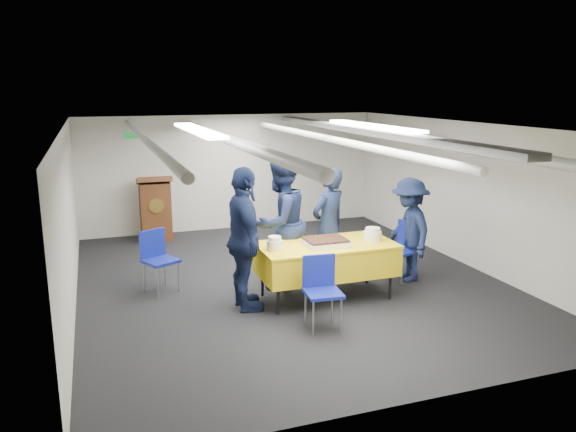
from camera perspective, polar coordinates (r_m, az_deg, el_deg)
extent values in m
plane|color=black|center=(8.44, 0.15, -6.63)|extent=(7.00, 7.00, 0.00)
cube|color=silver|center=(11.43, -5.69, 4.44)|extent=(6.00, 0.02, 2.30)
cube|color=silver|center=(7.69, -21.35, -0.56)|extent=(0.02, 7.00, 2.30)
cube|color=silver|center=(9.53, 17.38, 2.21)|extent=(0.02, 7.00, 2.30)
cube|color=silver|center=(7.97, 0.16, 9.08)|extent=(6.00, 7.00, 0.02)
cylinder|color=silver|center=(7.55, -14.43, 7.63)|extent=(0.10, 6.90, 0.10)
cylinder|color=silver|center=(7.73, -6.20, 7.77)|extent=(0.14, 6.90, 0.14)
cylinder|color=silver|center=(8.20, 4.16, 7.83)|extent=(0.10, 6.90, 0.10)
cylinder|color=silver|center=(8.80, 12.02, 7.67)|extent=(0.14, 6.90, 0.14)
cube|color=gray|center=(8.45, 7.95, 8.57)|extent=(0.28, 6.90, 0.08)
cube|color=white|center=(7.64, -9.18, 8.60)|extent=(0.25, 2.60, 0.04)
cube|color=white|center=(8.49, 8.57, 9.04)|extent=(0.25, 2.60, 0.04)
cube|color=#0C591E|center=(11.03, -15.49, 7.92)|extent=(0.30, 0.04, 0.12)
cylinder|color=black|center=(7.20, -1.02, -8.64)|extent=(0.04, 0.04, 0.36)
cylinder|color=black|center=(7.82, 10.32, -7.07)|extent=(0.04, 0.04, 0.36)
cylinder|color=black|center=(7.81, -2.62, -6.87)|extent=(0.04, 0.04, 0.36)
cylinder|color=black|center=(8.39, 8.01, -5.58)|extent=(0.04, 0.04, 0.36)
cube|color=yellow|center=(7.65, 3.89, -4.44)|extent=(1.83, 0.91, 0.39)
cube|color=yellow|center=(7.59, 3.92, -2.93)|extent=(1.85, 0.93, 0.03)
cube|color=white|center=(7.50, 3.83, -2.74)|extent=(0.55, 0.44, 0.07)
cube|color=black|center=(7.49, 3.83, -2.39)|extent=(0.53, 0.42, 0.03)
sphere|color=navy|center=(7.22, 2.68, -2.97)|extent=(0.04, 0.04, 0.04)
sphere|color=navy|center=(7.58, 1.55, -2.19)|extent=(0.04, 0.04, 0.04)
sphere|color=navy|center=(7.27, 3.56, -2.88)|extent=(0.04, 0.04, 0.04)
sphere|color=navy|center=(7.62, 2.41, -2.11)|extent=(0.04, 0.04, 0.04)
sphere|color=navy|center=(7.31, 4.44, -2.79)|extent=(0.04, 0.04, 0.04)
sphere|color=navy|center=(7.67, 3.25, -2.03)|extent=(0.04, 0.04, 0.04)
sphere|color=navy|center=(7.36, 5.31, -2.70)|extent=(0.04, 0.04, 0.04)
sphere|color=navy|center=(7.71, 4.09, -1.95)|extent=(0.04, 0.04, 0.04)
sphere|color=navy|center=(7.41, 6.17, -2.61)|extent=(0.04, 0.04, 0.04)
sphere|color=navy|center=(7.76, 4.91, -1.87)|extent=(0.04, 0.04, 0.04)
sphere|color=navy|center=(7.30, 2.22, -2.78)|extent=(0.04, 0.04, 0.04)
sphere|color=navy|center=(7.51, 5.99, -2.41)|extent=(0.04, 0.04, 0.04)
sphere|color=navy|center=(7.39, 1.94, -2.58)|extent=(0.04, 0.04, 0.04)
sphere|color=navy|center=(7.59, 5.68, -2.22)|extent=(0.04, 0.04, 0.04)
sphere|color=navy|center=(7.48, 1.67, -2.39)|extent=(0.04, 0.04, 0.04)
sphere|color=navy|center=(7.68, 5.36, -2.04)|extent=(0.04, 0.04, 0.04)
cylinder|color=white|center=(7.27, -1.37, -2.97)|extent=(0.21, 0.21, 0.13)
cylinder|color=white|center=(7.24, -1.37, -2.29)|extent=(0.17, 0.17, 0.05)
cylinder|color=white|center=(7.80, 8.58, -2.00)|extent=(0.24, 0.24, 0.13)
cylinder|color=white|center=(7.78, 8.61, -1.36)|extent=(0.20, 0.20, 0.05)
cube|color=brown|center=(10.84, -13.30, 0.47)|extent=(0.55, 0.45, 1.10)
cube|color=brown|center=(10.70, -13.45, 3.57)|extent=(0.62, 0.53, 0.21)
cylinder|color=gold|center=(10.58, -13.21, 1.00)|extent=(0.28, 0.02, 0.28)
cylinder|color=gray|center=(6.61, 2.58, -10.36)|extent=(0.02, 0.02, 0.43)
cylinder|color=gray|center=(6.70, 5.41, -10.05)|extent=(0.02, 0.02, 0.43)
cylinder|color=gray|center=(6.91, 1.77, -9.28)|extent=(0.02, 0.02, 0.43)
cylinder|color=gray|center=(7.00, 4.49, -9.01)|extent=(0.02, 0.02, 0.43)
cube|color=navy|center=(6.71, 3.59, -7.82)|extent=(0.46, 0.46, 0.04)
cube|color=navy|center=(6.81, 3.14, -5.54)|extent=(0.40, 0.08, 0.40)
cylinder|color=gray|center=(8.59, 9.69, -4.95)|extent=(0.02, 0.02, 0.43)
cylinder|color=gray|center=(8.39, 11.49, -5.46)|extent=(0.02, 0.02, 0.43)
cylinder|color=gray|center=(8.84, 11.09, -4.48)|extent=(0.02, 0.02, 0.43)
cylinder|color=gray|center=(8.65, 12.87, -4.96)|extent=(0.02, 0.02, 0.43)
cube|color=navy|center=(8.55, 11.35, -3.46)|extent=(0.55, 0.55, 0.04)
cube|color=navy|center=(8.64, 12.19, -1.81)|extent=(0.19, 0.39, 0.40)
cylinder|color=gray|center=(7.95, -13.09, -6.60)|extent=(0.02, 0.02, 0.43)
cylinder|color=gray|center=(8.12, -11.06, -6.07)|extent=(0.02, 0.02, 0.43)
cylinder|color=gray|center=(8.22, -14.38, -6.00)|extent=(0.02, 0.02, 0.43)
cylinder|color=gray|center=(8.39, -12.39, -5.51)|extent=(0.02, 0.02, 0.43)
cube|color=navy|center=(8.10, -12.81, -4.46)|extent=(0.56, 0.56, 0.04)
cube|color=navy|center=(8.19, -13.61, -2.70)|extent=(0.38, 0.21, 0.40)
imported|color=black|center=(8.21, 4.14, -0.99)|extent=(0.74, 0.63, 1.71)
imported|color=black|center=(7.96, -0.77, -0.72)|extent=(1.15, 1.07, 1.89)
imported|color=black|center=(7.17, -4.45, -2.40)|extent=(0.48, 1.10, 1.87)
imported|color=black|center=(8.48, 12.19, -1.38)|extent=(0.66, 1.05, 1.54)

